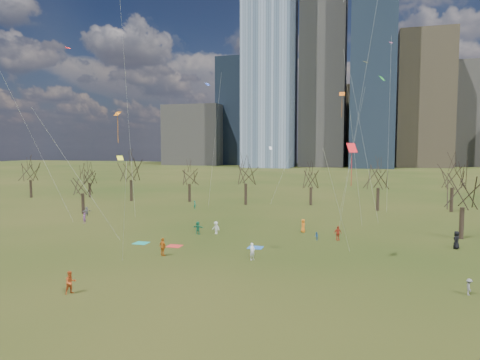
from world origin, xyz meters
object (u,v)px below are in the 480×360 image
(person_2, at_px, (70,282))
(blanket_teal, at_px, (141,243))
(blanket_navy, at_px, (255,248))
(person_4, at_px, (163,247))
(person_1, at_px, (252,251))
(blanket_crimson, at_px, (174,246))

(person_2, bearing_deg, blanket_teal, 42.89)
(blanket_navy, relative_size, person_4, 0.87)
(person_1, bearing_deg, person_2, 170.40)
(blanket_teal, xyz_separation_m, person_2, (3.39, -16.67, 0.86))
(blanket_navy, bearing_deg, person_2, -118.24)
(person_1, bearing_deg, person_4, 126.09)
(person_4, bearing_deg, blanket_navy, -117.12)
(blanket_navy, xyz_separation_m, person_2, (-9.78, -18.22, 0.86))
(blanket_teal, bearing_deg, person_2, -78.50)
(person_1, distance_m, person_4, 9.19)
(blanket_crimson, bearing_deg, person_1, -17.79)
(blanket_navy, height_order, blanket_crimson, same)
(blanket_teal, relative_size, blanket_crimson, 1.00)
(blanket_crimson, bearing_deg, blanket_teal, 175.89)
(person_1, height_order, person_2, person_2)
(blanket_teal, xyz_separation_m, person_1, (14.13, -3.46, 0.83))
(blanket_teal, xyz_separation_m, blanket_navy, (13.17, 1.55, 0.00))
(blanket_teal, height_order, blanket_navy, same)
(person_4, bearing_deg, blanket_crimson, -54.38)
(blanket_teal, bearing_deg, blanket_navy, 6.71)
(blanket_navy, xyz_separation_m, person_4, (-8.17, -6.06, 0.91))
(blanket_crimson, height_order, person_4, person_4)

